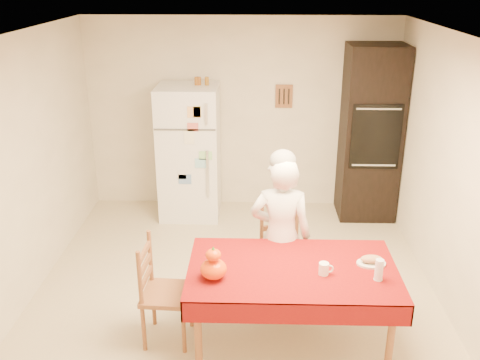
{
  "coord_description": "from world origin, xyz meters",
  "views": [
    {
      "loc": [
        0.18,
        -4.55,
        3.02
      ],
      "look_at": [
        0.04,
        0.2,
        1.14
      ],
      "focal_mm": 40.0,
      "sensor_mm": 36.0,
      "label": 1
    }
  ],
  "objects_px": {
    "pumpkin_lower": "(214,269)",
    "wine_glass": "(379,270)",
    "bread_plate": "(371,263)",
    "chair_far": "(283,251)",
    "seated_woman": "(281,237)",
    "refrigerator": "(189,152)",
    "oven_cabinet": "(370,134)",
    "chair_left": "(159,288)",
    "dining_table": "(292,275)",
    "coffee_mug": "(324,269)"
  },
  "relations": [
    {
      "from": "dining_table",
      "to": "seated_woman",
      "type": "distance_m",
      "value": 0.55
    },
    {
      "from": "coffee_mug",
      "to": "pumpkin_lower",
      "type": "distance_m",
      "value": 0.87
    },
    {
      "from": "seated_woman",
      "to": "bread_plate",
      "type": "xyz_separation_m",
      "value": [
        0.72,
        -0.46,
        0.0
      ]
    },
    {
      "from": "dining_table",
      "to": "bread_plate",
      "type": "distance_m",
      "value": 0.66
    },
    {
      "from": "pumpkin_lower",
      "to": "wine_glass",
      "type": "xyz_separation_m",
      "value": [
        1.28,
        0.01,
        0.01
      ]
    },
    {
      "from": "wine_glass",
      "to": "bread_plate",
      "type": "distance_m",
      "value": 0.24
    },
    {
      "from": "refrigerator",
      "to": "oven_cabinet",
      "type": "xyz_separation_m",
      "value": [
        2.28,
        0.05,
        0.25
      ]
    },
    {
      "from": "oven_cabinet",
      "to": "chair_left",
      "type": "distance_m",
      "value": 3.51
    },
    {
      "from": "oven_cabinet",
      "to": "wine_glass",
      "type": "height_order",
      "value": "oven_cabinet"
    },
    {
      "from": "oven_cabinet",
      "to": "chair_far",
      "type": "bearing_deg",
      "value": -120.75
    },
    {
      "from": "dining_table",
      "to": "bread_plate",
      "type": "height_order",
      "value": "bread_plate"
    },
    {
      "from": "chair_left",
      "to": "seated_woman",
      "type": "height_order",
      "value": "seated_woman"
    },
    {
      "from": "wine_glass",
      "to": "bread_plate",
      "type": "xyz_separation_m",
      "value": [
        -0.01,
        0.23,
        -0.08
      ]
    },
    {
      "from": "chair_left",
      "to": "seated_woman",
      "type": "bearing_deg",
      "value": -63.05
    },
    {
      "from": "chair_far",
      "to": "chair_left",
      "type": "bearing_deg",
      "value": -166.59
    },
    {
      "from": "refrigerator",
      "to": "oven_cabinet",
      "type": "bearing_deg",
      "value": 1.18
    },
    {
      "from": "seated_woman",
      "to": "pumpkin_lower",
      "type": "xyz_separation_m",
      "value": [
        -0.55,
        -0.7,
        0.07
      ]
    },
    {
      "from": "chair_left",
      "to": "bread_plate",
      "type": "xyz_separation_m",
      "value": [
        1.77,
        0.01,
        0.26
      ]
    },
    {
      "from": "seated_woman",
      "to": "pumpkin_lower",
      "type": "height_order",
      "value": "seated_woman"
    },
    {
      "from": "dining_table",
      "to": "wine_glass",
      "type": "xyz_separation_m",
      "value": [
        0.66,
        -0.16,
        0.16
      ]
    },
    {
      "from": "dining_table",
      "to": "coffee_mug",
      "type": "relative_size",
      "value": 17.0
    },
    {
      "from": "pumpkin_lower",
      "to": "refrigerator",
      "type": "bearing_deg",
      "value": 100.48
    },
    {
      "from": "wine_glass",
      "to": "bread_plate",
      "type": "height_order",
      "value": "wine_glass"
    },
    {
      "from": "chair_far",
      "to": "bread_plate",
      "type": "bearing_deg",
      "value": -61.93
    },
    {
      "from": "refrigerator",
      "to": "dining_table",
      "type": "height_order",
      "value": "refrigerator"
    },
    {
      "from": "chair_left",
      "to": "wine_glass",
      "type": "distance_m",
      "value": 1.82
    },
    {
      "from": "dining_table",
      "to": "coffee_mug",
      "type": "xyz_separation_m",
      "value": [
        0.24,
        -0.09,
        0.12
      ]
    },
    {
      "from": "coffee_mug",
      "to": "wine_glass",
      "type": "xyz_separation_m",
      "value": [
        0.42,
        -0.07,
        0.04
      ]
    },
    {
      "from": "oven_cabinet",
      "to": "pumpkin_lower",
      "type": "bearing_deg",
      "value": -121.53
    },
    {
      "from": "seated_woman",
      "to": "coffee_mug",
      "type": "height_order",
      "value": "seated_woman"
    },
    {
      "from": "oven_cabinet",
      "to": "seated_woman",
      "type": "bearing_deg",
      "value": -119.11
    },
    {
      "from": "dining_table",
      "to": "chair_left",
      "type": "xyz_separation_m",
      "value": [
        -1.12,
        0.07,
        -0.18
      ]
    },
    {
      "from": "chair_left",
      "to": "oven_cabinet",
      "type": "bearing_deg",
      "value": -37.63
    },
    {
      "from": "seated_woman",
      "to": "pumpkin_lower",
      "type": "relative_size",
      "value": 7.27
    },
    {
      "from": "chair_left",
      "to": "pumpkin_lower",
      "type": "xyz_separation_m",
      "value": [
        0.49,
        -0.24,
        0.33
      ]
    },
    {
      "from": "seated_woman",
      "to": "wine_glass",
      "type": "xyz_separation_m",
      "value": [
        0.73,
        -0.69,
        0.08
      ]
    },
    {
      "from": "dining_table",
      "to": "wine_glass",
      "type": "relative_size",
      "value": 9.66
    },
    {
      "from": "refrigerator",
      "to": "dining_table",
      "type": "bearing_deg",
      "value": -66.56
    },
    {
      "from": "refrigerator",
      "to": "coffee_mug",
      "type": "height_order",
      "value": "refrigerator"
    },
    {
      "from": "oven_cabinet",
      "to": "pumpkin_lower",
      "type": "xyz_separation_m",
      "value": [
        -1.76,
        -2.87,
        -0.26
      ]
    },
    {
      "from": "refrigerator",
      "to": "chair_far",
      "type": "relative_size",
      "value": 1.79
    },
    {
      "from": "dining_table",
      "to": "chair_left",
      "type": "relative_size",
      "value": 1.79
    },
    {
      "from": "chair_far",
      "to": "wine_glass",
      "type": "distance_m",
      "value": 1.18
    },
    {
      "from": "refrigerator",
      "to": "chair_far",
      "type": "distance_m",
      "value": 2.24
    },
    {
      "from": "bread_plate",
      "to": "pumpkin_lower",
      "type": "bearing_deg",
      "value": -169.27
    },
    {
      "from": "oven_cabinet",
      "to": "dining_table",
      "type": "height_order",
      "value": "oven_cabinet"
    },
    {
      "from": "oven_cabinet",
      "to": "pumpkin_lower",
      "type": "height_order",
      "value": "oven_cabinet"
    },
    {
      "from": "coffee_mug",
      "to": "chair_left",
      "type": "bearing_deg",
      "value": 173.31
    },
    {
      "from": "refrigerator",
      "to": "dining_table",
      "type": "xyz_separation_m",
      "value": [
        1.15,
        -2.65,
        -0.16
      ]
    },
    {
      "from": "pumpkin_lower",
      "to": "wine_glass",
      "type": "bearing_deg",
      "value": 0.47
    }
  ]
}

